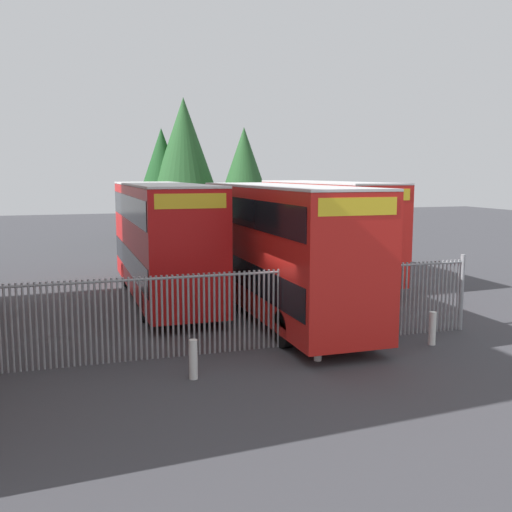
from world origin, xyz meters
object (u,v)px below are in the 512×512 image
double_decker_bus_behind_fence_left (162,236)px  double_decker_bus_behind_fence_right (324,225)px  bollard_near_left (193,359)px  bollard_center_front (318,343)px  double_decker_bus_near_gate (280,245)px  bollard_near_right (432,328)px  traffic_cone_by_gate (329,339)px

double_decker_bus_behind_fence_left → double_decker_bus_behind_fence_right: bearing=18.9°
bollard_near_left → double_decker_bus_behind_fence_left: bearing=85.1°
bollard_center_front → double_decker_bus_near_gate: bearing=81.5°
double_decker_bus_behind_fence_left → double_decker_bus_behind_fence_right: size_ratio=1.00×
bollard_near_right → bollard_near_left: bearing=-174.6°
bollard_near_right → traffic_cone_by_gate: (-2.94, 0.54, -0.19)m
bollard_center_front → bollard_near_right: bearing=4.8°
traffic_cone_by_gate → double_decker_bus_behind_fence_left: bearing=112.4°
bollard_near_right → traffic_cone_by_gate: bearing=169.6°
bollard_near_left → traffic_cone_by_gate: size_ratio=1.61×
bollard_near_left → bollard_center_front: bearing=6.1°
double_decker_bus_near_gate → traffic_cone_by_gate: bearing=-90.1°
bollard_near_right → double_decker_bus_near_gate: bearing=123.6°
bollard_near_left → bollard_near_right: bearing=5.4°
double_decker_bus_near_gate → bollard_center_front: 5.16m
double_decker_bus_near_gate → double_decker_bus_behind_fence_right: bearing=55.2°
traffic_cone_by_gate → bollard_near_right: bearing=-10.4°
double_decker_bus_behind_fence_right → bollard_near_left: double_decker_bus_behind_fence_right is taller
double_decker_bus_behind_fence_left → bollard_near_right: size_ratio=11.38×
bollard_near_right → double_decker_bus_behind_fence_left: bearing=126.2°
bollard_near_left → bollard_near_right: size_ratio=1.00×
bollard_near_left → double_decker_bus_near_gate: bearing=51.4°
double_decker_bus_behind_fence_left → bollard_near_left: double_decker_bus_behind_fence_left is taller
bollard_near_left → bollard_center_front: same height
double_decker_bus_behind_fence_left → bollard_near_right: double_decker_bus_behind_fence_left is taller
double_decker_bus_behind_fence_right → double_decker_bus_near_gate: bearing=-124.8°
double_decker_bus_near_gate → bollard_center_front: size_ratio=11.38×
double_decker_bus_near_gate → traffic_cone_by_gate: size_ratio=18.32×
bollard_center_front → double_decker_bus_behind_fence_left: bearing=106.3°
double_decker_bus_near_gate → double_decker_bus_behind_fence_left: size_ratio=1.00×
double_decker_bus_near_gate → bollard_near_right: bearing=-56.4°
bollard_center_front → bollard_near_right: size_ratio=1.00×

